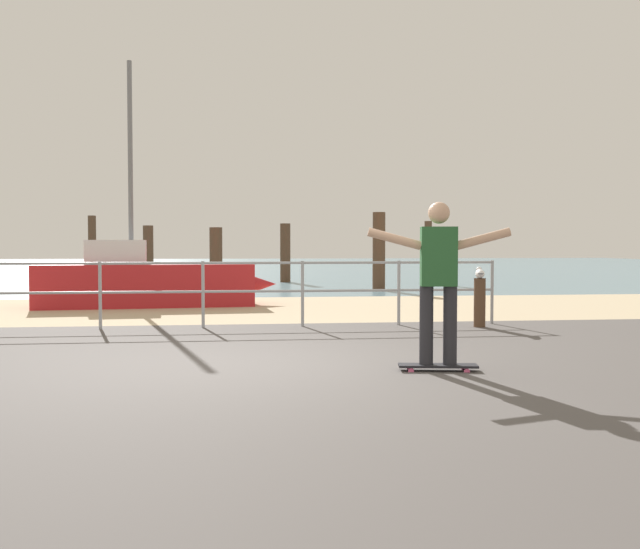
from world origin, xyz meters
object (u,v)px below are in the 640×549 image
Objects in this scene: skateboard at (438,366)px; skateboarder at (439,273)px; bollard_short at (480,303)px; seagull at (480,273)px; sailboat at (154,282)px.

skateboard is 0.95m from skateboarder.
seagull is at bearing 75.11° from bollard_short.
skateboarder is 3.42× the size of seagull.
bollard_short is (1.76, 3.77, 0.32)m from skateboard.
skateboard is at bearing -115.03° from bollard_short.
bollard_short is at bearing 64.97° from skateboarder.
sailboat is at bearing 113.67° from skateboarder.
sailboat is 9.21m from skateboarder.
skateboarder is (-0.00, 0.00, 0.95)m from skateboard.
skateboarder is at bearing -114.99° from seagull.
sailboat is 9.20m from skateboard.
skateboard is 1.70× the size of seagull.
skateboarder is 2.11× the size of bollard_short.
seagull is at bearing 65.01° from skateboard.
skateboard is at bearing -66.33° from sailboat.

